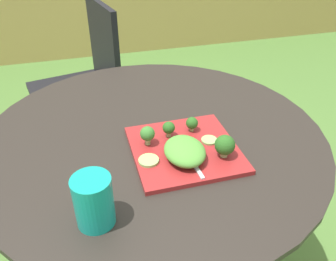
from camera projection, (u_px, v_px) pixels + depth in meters
The scene contains 12 objects.
patio_table at pixel (154, 185), 1.21m from camera, with size 1.06×1.06×0.74m.
patio_chair at pixel (87, 74), 1.93m from camera, with size 0.52×0.52×0.90m.
salad_plate at pixel (185, 149), 1.00m from camera, with size 0.30×0.30×0.01m, color maroon.
drinking_glass at pixel (94, 203), 0.76m from camera, with size 0.09×0.09×0.12m.
fork at pixel (190, 157), 0.96m from camera, with size 0.03×0.15×0.00m.
lettuce_mound at pixel (185, 151), 0.95m from camera, with size 0.11×0.14×0.05m, color #519338.
broccoli_floret_0 at pixel (225, 145), 0.95m from camera, with size 0.06×0.06×0.06m.
broccoli_floret_1 at pixel (147, 134), 0.99m from camera, with size 0.04×0.04×0.06m.
broccoli_floret_2 at pixel (169, 128), 1.03m from camera, with size 0.04×0.04×0.05m.
broccoli_floret_3 at pixel (192, 123), 1.06m from camera, with size 0.04×0.04×0.05m.
cucumber_slice_0 at pixel (209, 140), 1.02m from camera, with size 0.05×0.05×0.01m, color #8EB766.
cucumber_slice_1 at pixel (149, 160), 0.94m from camera, with size 0.06×0.06×0.01m, color #8EB766.
Camera 1 is at (-0.20, -0.88, 1.35)m, focal length 37.56 mm.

